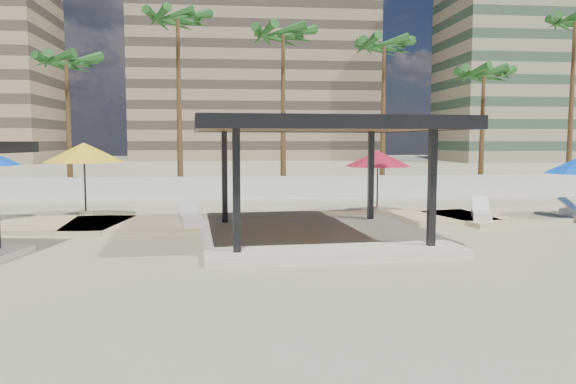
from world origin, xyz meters
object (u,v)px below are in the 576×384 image
Objects in this scene: lounger_b at (481,214)px; umbrella_c at (378,159)px; pavilion_central at (315,168)px; lounger_a at (190,218)px.

umbrella_c is at bearing 66.53° from lounger_b.
lounger_b is (6.82, 2.77, -1.92)m from pavilion_central.
lounger_a is (-7.73, -3.35, -1.99)m from umbrella_c.
umbrella_c is 8.66m from lounger_a.
pavilion_central is at bearing -121.29° from umbrella_c.
pavilion_central is 3.70× the size of lounger_a.
pavilion_central reaches higher than lounger_b.
pavilion_central is at bearing 133.24° from lounger_b.
pavilion_central is 5.23m from lounger_a.
pavilion_central reaches higher than lounger_a.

